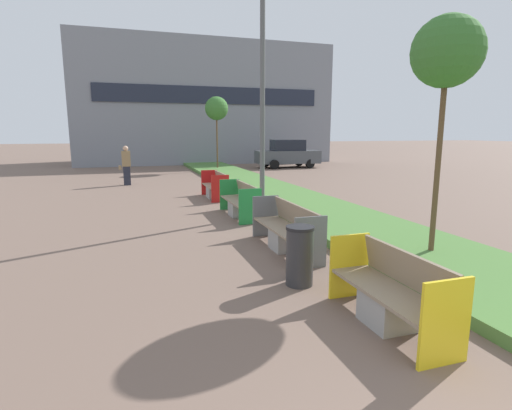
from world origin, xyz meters
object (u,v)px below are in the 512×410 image
Objects in this scene: pedestrian_walking at (126,165)px; parked_car_distant at (287,154)px; bench_yellow_frame at (391,297)px; bench_red_frame at (215,188)px; litter_bin at (300,256)px; sapling_tree_near at (447,54)px; sapling_tree_far at (217,109)px; bench_green_frame at (240,203)px; bench_grey_frame at (287,232)px; street_lamp_post at (263,35)px.

parked_car_distant is (10.38, 6.13, 0.01)m from pedestrian_walking.
bench_yellow_frame and bench_red_frame have the same top height.
pedestrian_walking is at bearing 100.64° from litter_bin.
sapling_tree_near is 1.01× the size of parked_car_distant.
sapling_tree_far is at bearing 83.41° from bench_yellow_frame.
bench_yellow_frame is at bearing -78.49° from pedestrian_walking.
bench_green_frame is (0.00, 6.92, 0.01)m from bench_yellow_frame.
bench_red_frame is at bearing 90.05° from bench_grey_frame.
bench_yellow_frame is at bearing -103.85° from parked_car_distant.
bench_grey_frame is at bearing -97.86° from sapling_tree_far.
sapling_tree_near is at bearing -99.22° from parked_car_distant.
street_lamp_post is at bearing -66.00° from pedestrian_walking.
bench_yellow_frame is 3.42m from bench_grey_frame.
bench_yellow_frame is 4.58m from sapling_tree_near.
litter_bin is at bearing 108.66° from bench_yellow_frame.
pedestrian_walking is (-5.44, 13.03, -2.82)m from sapling_tree_near.
parked_car_distant is (7.32, 10.90, 0.55)m from bench_red_frame.
pedestrian_walking is at bearing -144.20° from parked_car_distant.
parked_car_distant is (4.94, 19.15, -2.82)m from sapling_tree_near.
bench_yellow_frame is 0.21× the size of street_lamp_post.
pedestrian_walking reaches higher than bench_grey_frame.
street_lamp_post is 16.36m from parked_car_distant.
sapling_tree_near is at bearing -69.75° from street_lamp_post.
street_lamp_post is at bearing 79.71° from bench_grey_frame.
bench_yellow_frame is 0.43× the size of sapling_tree_near.
bench_yellow_frame is at bearing -140.11° from sapling_tree_near.
bench_green_frame is at bearing -69.29° from pedestrian_walking.
bench_yellow_frame is 22.38m from parked_car_distant.
pedestrian_walking is (-2.53, 13.44, 0.43)m from litter_bin.
bench_green_frame is at bearing 166.22° from street_lamp_post.
pedestrian_walking is at bearing -134.23° from sapling_tree_far.
bench_red_frame is 13.14m from parked_car_distant.
bench_red_frame is 5.77m from street_lamp_post.
pedestrian_walking is at bearing 104.80° from bench_grey_frame.
bench_grey_frame is 17.67m from sapling_tree_far.
sapling_tree_far is at bearing -168.49° from parked_car_distant.
street_lamp_post is (0.61, -3.48, 4.57)m from bench_red_frame.
sapling_tree_far is 1.04× the size of parked_car_distant.
litter_bin reaches higher than bench_grey_frame.
bench_grey_frame is at bearing 148.91° from sapling_tree_near.
litter_bin is at bearing -95.74° from bench_green_frame.
sapling_tree_far reaches higher than bench_red_frame.
bench_red_frame is at bearing 100.02° from street_lamp_post.
bench_red_frame is 0.21× the size of street_lamp_post.
sapling_tree_far is at bearing 90.00° from sapling_tree_near.
street_lamp_post is at bearing -97.26° from sapling_tree_far.
sapling_tree_near is (1.76, -4.78, -1.20)m from street_lamp_post.
pedestrian_walking is (-3.06, 15.01, 0.54)m from bench_yellow_frame.
parked_car_distant reaches higher than litter_bin.
street_lamp_post is at bearing -79.98° from bench_red_frame.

